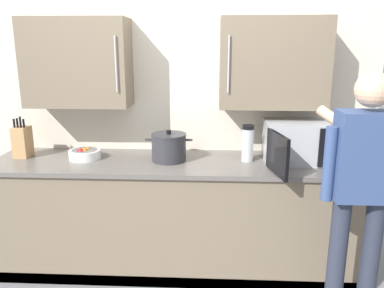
{
  "coord_description": "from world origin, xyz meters",
  "views": [
    {
      "loc": [
        0.29,
        -2.05,
        1.77
      ],
      "look_at": [
        0.15,
        0.74,
        1.05
      ],
      "focal_mm": 35.9,
      "sensor_mm": 36.0,
      "label": 1
    }
  ],
  "objects_px": {
    "microwave_oven": "(295,142)",
    "fruit_bowl": "(85,154)",
    "knife_block": "(22,142)",
    "stock_pot": "(169,147)",
    "thermos_flask": "(248,143)",
    "person_figure": "(360,184)"
  },
  "relations": [
    {
      "from": "fruit_bowl",
      "to": "stock_pot",
      "type": "distance_m",
      "value": 0.68
    },
    {
      "from": "thermos_flask",
      "to": "stock_pot",
      "type": "height_order",
      "value": "thermos_flask"
    },
    {
      "from": "stock_pot",
      "to": "person_figure",
      "type": "distance_m",
      "value": 1.38
    },
    {
      "from": "microwave_oven",
      "to": "stock_pot",
      "type": "distance_m",
      "value": 0.97
    },
    {
      "from": "thermos_flask",
      "to": "stock_pot",
      "type": "bearing_deg",
      "value": -178.22
    },
    {
      "from": "knife_block",
      "to": "fruit_bowl",
      "type": "distance_m",
      "value": 0.52
    },
    {
      "from": "fruit_bowl",
      "to": "person_figure",
      "type": "height_order",
      "value": "person_figure"
    },
    {
      "from": "microwave_oven",
      "to": "fruit_bowl",
      "type": "xyz_separation_m",
      "value": [
        -1.64,
        -0.01,
        -0.11
      ]
    },
    {
      "from": "microwave_oven",
      "to": "fruit_bowl",
      "type": "distance_m",
      "value": 1.64
    },
    {
      "from": "microwave_oven",
      "to": "knife_block",
      "type": "relative_size",
      "value": 2.14
    },
    {
      "from": "fruit_bowl",
      "to": "stock_pot",
      "type": "height_order",
      "value": "stock_pot"
    },
    {
      "from": "knife_block",
      "to": "thermos_flask",
      "type": "xyz_separation_m",
      "value": [
        1.79,
        -0.03,
        0.02
      ]
    },
    {
      "from": "knife_block",
      "to": "stock_pot",
      "type": "xyz_separation_m",
      "value": [
        1.18,
        -0.05,
        -0.02
      ]
    },
    {
      "from": "stock_pot",
      "to": "person_figure",
      "type": "relative_size",
      "value": 0.22
    },
    {
      "from": "person_figure",
      "to": "microwave_oven",
      "type": "bearing_deg",
      "value": 108.82
    },
    {
      "from": "microwave_oven",
      "to": "fruit_bowl",
      "type": "bearing_deg",
      "value": -179.64
    },
    {
      "from": "stock_pot",
      "to": "person_figure",
      "type": "bearing_deg",
      "value": -29.44
    },
    {
      "from": "microwave_oven",
      "to": "thermos_flask",
      "type": "height_order",
      "value": "microwave_oven"
    },
    {
      "from": "knife_block",
      "to": "thermos_flask",
      "type": "height_order",
      "value": "knife_block"
    },
    {
      "from": "knife_block",
      "to": "thermos_flask",
      "type": "bearing_deg",
      "value": -1.01
    },
    {
      "from": "fruit_bowl",
      "to": "thermos_flask",
      "type": "height_order",
      "value": "thermos_flask"
    },
    {
      "from": "person_figure",
      "to": "knife_block",
      "type": "bearing_deg",
      "value": 162.99
    }
  ]
}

